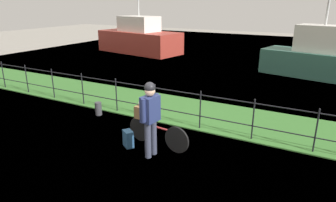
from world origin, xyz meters
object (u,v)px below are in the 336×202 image
(cyclist_person, at_px, (150,113))
(moored_boat_mid, at_px, (320,59))
(backpack_on_paving, at_px, (128,139))
(terrier_dog, at_px, (144,103))
(bicycle_main, at_px, (157,133))
(moored_boat_near, at_px, (139,39))
(wooden_crate, at_px, (144,112))
(mooring_bollard, at_px, (98,109))

(cyclist_person, bearing_deg, moored_boat_mid, 74.48)
(backpack_on_paving, relative_size, moored_boat_mid, 0.08)
(cyclist_person, bearing_deg, terrier_dog, 133.84)
(bicycle_main, height_order, moored_boat_near, moored_boat_near)
(cyclist_person, bearing_deg, moored_boat_near, 124.99)
(terrier_dog, distance_m, moored_boat_mid, 9.85)
(backpack_on_paving, bearing_deg, moored_boat_mid, 103.01)
(backpack_on_paving, xyz_separation_m, moored_boat_near, (-7.52, 11.63, 0.70))
(wooden_crate, relative_size, moored_boat_near, 0.06)
(cyclist_person, bearing_deg, bicycle_main, 104.69)
(bicycle_main, height_order, wooden_crate, wooden_crate)
(mooring_bollard, distance_m, moored_boat_near, 11.76)
(terrier_dog, height_order, moored_boat_near, moored_boat_near)
(moored_boat_near, relative_size, moored_boat_mid, 1.16)
(backpack_on_paving, bearing_deg, moored_boat_near, 155.32)
(mooring_bollard, bearing_deg, backpack_on_paving, -32.01)
(bicycle_main, bearing_deg, terrier_dog, 173.81)
(terrier_dog, relative_size, moored_boat_mid, 0.06)
(moored_boat_near, bearing_deg, mooring_bollard, -62.04)
(bicycle_main, height_order, moored_boat_mid, moored_boat_mid)
(terrier_dog, xyz_separation_m, cyclist_person, (0.49, -0.51, 0.01))
(cyclist_person, height_order, backpack_on_paving, cyclist_person)
(terrier_dog, relative_size, backpack_on_paving, 0.80)
(cyclist_person, height_order, moored_boat_near, moored_boat_near)
(terrier_dog, bearing_deg, wooden_crate, 173.81)
(mooring_bollard, height_order, moored_boat_near, moored_boat_near)
(mooring_bollard, bearing_deg, wooden_crate, -21.43)
(wooden_crate, relative_size, backpack_on_paving, 0.87)
(bicycle_main, xyz_separation_m, terrier_dog, (-0.36, 0.04, 0.66))
(bicycle_main, relative_size, moored_boat_near, 0.28)
(bicycle_main, height_order, terrier_dog, terrier_dog)
(terrier_dog, relative_size, cyclist_person, 0.19)
(backpack_on_paving, height_order, moored_boat_near, moored_boat_near)
(wooden_crate, relative_size, mooring_bollard, 0.88)
(mooring_bollard, relative_size, moored_boat_mid, 0.08)
(terrier_dog, xyz_separation_m, moored_boat_mid, (3.21, 9.31, -0.15))
(wooden_crate, bearing_deg, mooring_bollard, 158.57)
(moored_boat_near, distance_m, moored_boat_mid, 11.11)
(cyclist_person, xyz_separation_m, moored_boat_near, (-8.22, 11.74, -0.10))
(backpack_on_paving, distance_m, mooring_bollard, 2.38)
(terrier_dog, distance_m, backpack_on_paving, 0.91)
(backpack_on_paving, bearing_deg, terrier_dog, 94.27)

